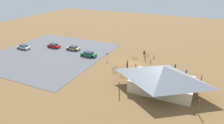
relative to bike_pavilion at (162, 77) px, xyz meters
The scene contains 23 objects.
ground 14.63m from the bike_pavilion, 45.75° to the right, with size 160.00×160.00×0.00m, color brown.
parking_lot_asphalt 36.05m from the bike_pavilion, 10.93° to the right, with size 32.15×34.34×0.05m, color #56565B.
bike_pavilion is the anchor object (origin of this frame).
trash_bin 21.33m from the bike_pavilion, 64.30° to the right, with size 0.60×0.60×0.90m, color brown.
lot_sign 19.69m from the bike_pavilion, 28.91° to the right, with size 0.56×0.08×2.20m.
bicycle_yellow_front_row 15.50m from the bike_pavilion, 61.79° to the right, with size 0.54×1.76×0.88m.
bicycle_teal_yard_left 9.83m from the bike_pavilion, 12.07° to the right, with size 1.49×0.89×0.79m.
bicycle_green_by_bin 14.05m from the bike_pavilion, 21.96° to the right, with size 0.97×1.49×0.83m.
bicycle_purple_lone_east 17.61m from the bike_pavilion, 62.52° to the right, with size 0.48×1.77×0.91m.
bicycle_red_lone_west 11.60m from the bike_pavilion, 22.48° to the right, with size 0.63×1.58×0.84m.
bicycle_orange_near_porch 19.24m from the bike_pavilion, 64.99° to the right, with size 1.43×1.09×0.85m.
bicycle_white_mid_cluster 12.65m from the bike_pavilion, 14.71° to the right, with size 1.65×0.48×0.82m.
bicycle_blue_edge_north 16.93m from the bike_pavilion, 52.40° to the right, with size 1.45×0.85×0.82m.
bicycle_black_yard_right 14.24m from the bike_pavilion, 66.31° to the right, with size 0.65×1.65×0.84m.
bicycle_silver_back_row 10.02m from the bike_pavilion, 42.45° to the right, with size 0.69×1.58×0.82m.
bicycle_yellow_trailside 17.64m from the bike_pavilion, 71.30° to the right, with size 0.48×1.77×0.83m.
car_white_far_end 46.77m from the bike_pavilion, ahead, with size 4.82×2.27×1.26m.
car_tan_inner_stall 33.45m from the bike_pavilion, 22.30° to the right, with size 4.41×2.05×1.22m.
car_green_near_entry 25.54m from the bike_pavilion, 22.81° to the right, with size 4.79×1.95×1.39m.
car_red_front_row 39.97m from the bike_pavilion, 17.35° to the right, with size 4.43×1.87×1.30m.
visitor_crossing_yard 11.90m from the bike_pavilion, 95.23° to the right, with size 0.38×0.40×1.75m.
visitor_near_lot 13.40m from the bike_pavilion, 37.09° to the right, with size 0.39×0.40×1.83m.
visitor_by_pavilion 9.94m from the bike_pavilion, 114.21° to the right, with size 0.39×0.36×1.73m.
Camera 1 is at (-15.65, 46.63, 21.40)m, focal length 31.61 mm.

